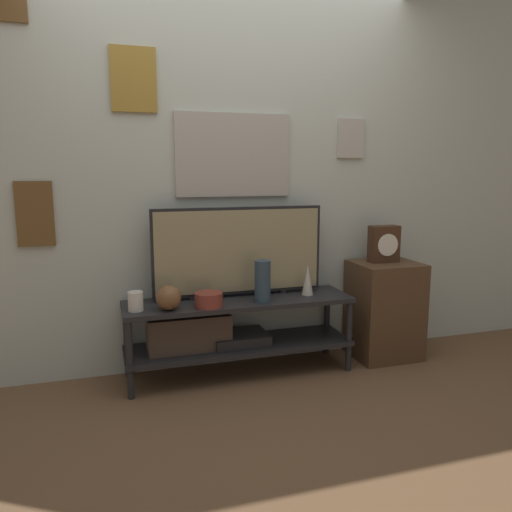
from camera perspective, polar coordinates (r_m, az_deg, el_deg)
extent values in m
plane|color=brown|center=(3.19, -0.70, -14.84)|extent=(12.00, 12.00, 0.00)
cube|color=beige|center=(3.37, -3.17, 10.13)|extent=(6.40, 0.06, 2.70)
cube|color=#B2ADA3|center=(3.34, -2.61, 11.45)|extent=(0.77, 0.02, 0.54)
cube|color=#B2BCC6|center=(3.33, -2.58, 11.45)|extent=(0.73, 0.01, 0.50)
cube|color=#B7B2A8|center=(3.66, 10.77, 13.07)|extent=(0.20, 0.02, 0.27)
cube|color=#BCB299|center=(3.65, 10.82, 13.07)|extent=(0.16, 0.01, 0.23)
cube|color=olive|center=(3.28, -13.83, 19.02)|extent=(0.27, 0.02, 0.38)
cube|color=beige|center=(3.28, -13.82, 19.04)|extent=(0.24, 0.01, 0.35)
cube|color=brown|center=(3.26, -23.95, 4.42)|extent=(0.21, 0.02, 0.39)
cube|color=#2D2D33|center=(3.26, -23.96, 4.41)|extent=(0.17, 0.01, 0.35)
cube|color=#232326|center=(3.24, -1.94, -5.24)|extent=(1.48, 0.40, 0.03)
cube|color=#232326|center=(3.33, -1.91, -10.19)|extent=(1.48, 0.40, 0.03)
cylinder|color=#232326|center=(3.05, -14.23, -11.22)|extent=(0.04, 0.04, 0.50)
cylinder|color=#232326|center=(3.41, 10.57, -8.80)|extent=(0.04, 0.04, 0.50)
cylinder|color=#232326|center=(3.37, -14.56, -9.18)|extent=(0.04, 0.04, 0.50)
cylinder|color=#232326|center=(3.70, 8.10, -7.23)|extent=(0.04, 0.04, 0.50)
cube|color=black|center=(3.32, -1.91, -9.38)|extent=(0.36, 0.28, 0.07)
cube|color=#47382D|center=(3.22, -7.69, -8.58)|extent=(0.52, 0.22, 0.22)
cylinder|color=black|center=(3.26, -7.28, -4.77)|extent=(0.05, 0.05, 0.02)
cylinder|color=black|center=(3.42, 3.10, -4.02)|extent=(0.05, 0.05, 0.02)
cube|color=black|center=(3.27, -1.99, 0.62)|extent=(1.14, 0.04, 0.57)
cube|color=#998C66|center=(3.25, -1.92, 0.58)|extent=(1.10, 0.01, 0.53)
sphere|color=brown|center=(3.03, -9.96, -4.72)|extent=(0.15, 0.15, 0.15)
cone|color=beige|center=(3.35, 5.92, -2.72)|extent=(0.08, 0.08, 0.20)
cylinder|color=#2D4251|center=(3.16, 0.75, -2.89)|extent=(0.10, 0.10, 0.27)
cylinder|color=brown|center=(3.07, -5.42, -4.99)|extent=(0.17, 0.17, 0.09)
cylinder|color=silver|center=(3.05, -13.60, -5.06)|extent=(0.09, 0.09, 0.12)
cube|color=#513823|center=(3.70, 14.45, -5.96)|extent=(0.45, 0.40, 0.69)
cube|color=#422819|center=(3.62, 14.40, 1.35)|extent=(0.21, 0.10, 0.26)
cylinder|color=white|center=(3.58, 14.85, 1.23)|extent=(0.16, 0.01, 0.16)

